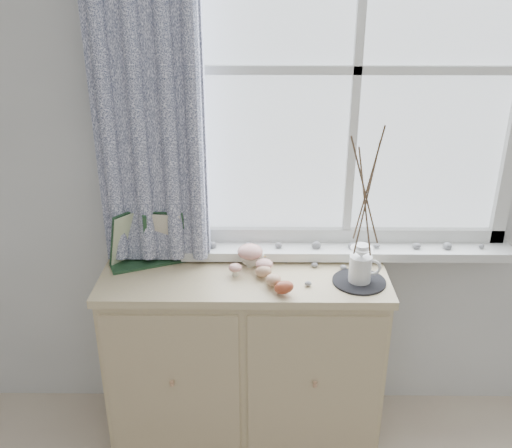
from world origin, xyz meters
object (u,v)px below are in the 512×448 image
botanical_book (144,240)px  toadstool_cluster (252,257)px  twig_pitcher (367,192)px  sideboard (245,357)px

botanical_book → toadstool_cluster: (0.45, -0.02, -0.07)m
toadstool_cluster → twig_pitcher: twig_pitcher is taller
sideboard → twig_pitcher: bearing=-7.7°
sideboard → botanical_book: bearing=171.8°
botanical_book → toadstool_cluster: bearing=-24.9°
sideboard → toadstool_cluster: (0.03, 0.04, 0.48)m
botanical_book → twig_pitcher: (0.89, -0.12, 0.27)m
sideboard → botanical_book: 0.70m
botanical_book → toadstool_cluster: botanical_book is taller
toadstool_cluster → twig_pitcher: bearing=-13.8°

